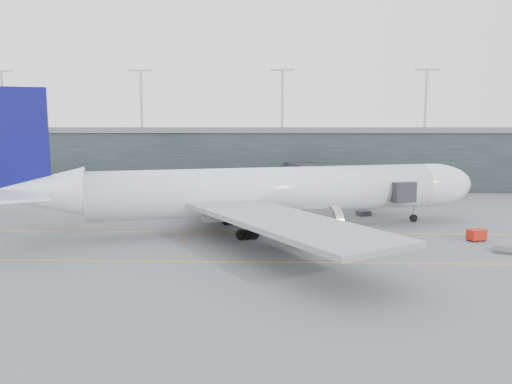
{
  "coord_description": "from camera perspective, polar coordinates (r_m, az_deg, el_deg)",
  "views": [
    {
      "loc": [
        2.61,
        -76.73,
        16.04
      ],
      "look_at": [
        0.23,
        -4.0,
        6.13
      ],
      "focal_mm": 35.0,
      "sensor_mm": 36.0,
      "label": 1
    }
  ],
  "objects": [
    {
      "name": "taxiline_a",
      "position": [
        74.52,
        -0.18,
        -4.67
      ],
      "size": [
        160.0,
        0.25,
        0.02
      ],
      "primitive_type": "cube",
      "color": "gold",
      "rests_on": "ground"
    },
    {
      "name": "baggage_dolly",
      "position": [
        70.89,
        26.84,
        -6.0
      ],
      "size": [
        4.23,
        3.86,
        0.34
      ],
      "primitive_type": "cube",
      "rotation": [
        0.0,
        0.0,
        -0.4
      ],
      "color": "#39393E",
      "rests_on": "ground"
    },
    {
      "name": "ground",
      "position": [
        78.43,
        -0.08,
        -4.05
      ],
      "size": [
        320.0,
        320.0,
        0.0
      ],
      "primitive_type": "plane",
      "color": "slate",
      "rests_on": "ground"
    },
    {
      "name": "gse_cart",
      "position": [
        75.58,
        23.89,
        -4.48
      ],
      "size": [
        2.76,
        2.28,
        1.62
      ],
      "rotation": [
        0.0,
        0.0,
        0.38
      ],
      "color": "#B1180C",
      "rests_on": "ground"
    },
    {
      "name": "uld_b",
      "position": [
        88.99,
        -1.08,
        -2.06
      ],
      "size": [
        2.12,
        1.85,
        1.67
      ],
      "rotation": [
        0.0,
        0.0,
        -0.23
      ],
      "color": "#37373C",
      "rests_on": "ground"
    },
    {
      "name": "jet_bridge",
      "position": [
        103.37,
        9.1,
        1.79
      ],
      "size": [
        20.82,
        45.8,
        7.3
      ],
      "rotation": [
        0.0,
        0.0,
        0.38
      ],
      "color": "#27272B",
      "rests_on": "ground"
    },
    {
      "name": "uld_a",
      "position": [
        87.35,
        -2.56,
        -2.13
      ],
      "size": [
        2.73,
        2.48,
        2.03
      ],
      "rotation": [
        0.0,
        0.0,
        0.38
      ],
      "color": "#37373C",
      "rests_on": "ground"
    },
    {
      "name": "taxiline_lead_main",
      "position": [
        98.08,
        3.24,
        -1.67
      ],
      "size": [
        0.25,
        60.0,
        0.02
      ],
      "primitive_type": "cube",
      "color": "gold",
      "rests_on": "ground"
    },
    {
      "name": "main_aircraft",
      "position": [
        75.36,
        1.0,
        -0.01
      ],
      "size": [
        73.11,
        67.24,
        20.9
      ],
      "rotation": [
        0.0,
        0.0,
        0.29
      ],
      "color": "silver",
      "rests_on": "ground"
    },
    {
      "name": "cone_wing_port",
      "position": [
        89.0,
        6.66,
        -2.43
      ],
      "size": [
        0.48,
        0.48,
        0.77
      ],
      "primitive_type": "cone",
      "color": "#D1490B",
      "rests_on": "ground"
    },
    {
      "name": "cone_nose",
      "position": [
        79.98,
        24.7,
        -4.25
      ],
      "size": [
        0.49,
        0.49,
        0.78
      ],
      "primitive_type": "cone",
      "color": "#FC370E",
      "rests_on": "ground"
    },
    {
      "name": "cone_wing_stbd",
      "position": [
        60.55,
        8.95,
        -7.34
      ],
      "size": [
        0.47,
        0.47,
        0.74
      ],
      "primitive_type": "cone",
      "color": "#D3440B",
      "rests_on": "ground"
    },
    {
      "name": "terminal",
      "position": [
        135.02,
        0.76,
        4.18
      ],
      "size": [
        240.0,
        36.0,
        29.0
      ],
      "color": "black",
      "rests_on": "ground"
    },
    {
      "name": "taxiline_b",
      "position": [
        59.01,
        -0.74,
        -8.01
      ],
      "size": [
        160.0,
        0.25,
        0.02
      ],
      "primitive_type": "cube",
      "color": "gold",
      "rests_on": "ground"
    },
    {
      "name": "uld_c",
      "position": [
        88.33,
        0.42,
        -2.13
      ],
      "size": [
        2.18,
        1.94,
        1.67
      ],
      "rotation": [
        0.0,
        0.0,
        -0.3
      ],
      "color": "#37373C",
      "rests_on": "ground"
    },
    {
      "name": "cone_tail",
      "position": [
        70.12,
        -8.45,
        -5.3
      ],
      "size": [
        0.39,
        0.39,
        0.62
      ],
      "primitive_type": "cone",
      "color": "red",
      "rests_on": "ground"
    }
  ]
}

